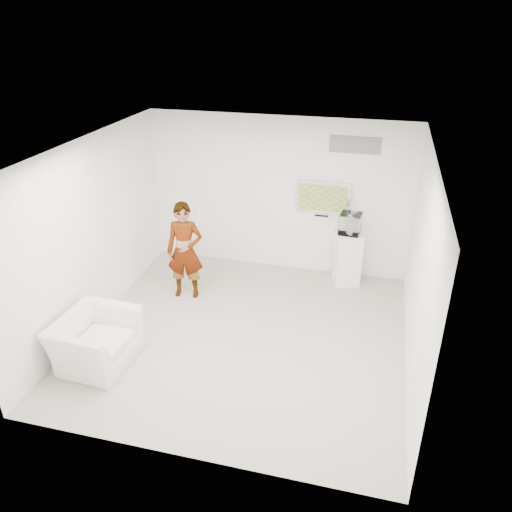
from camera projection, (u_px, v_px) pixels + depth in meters
The scene contains 10 objects.
room at pixel (243, 251), 7.32m from camera, with size 5.01×5.01×3.00m.
tv at pixel (323, 197), 9.23m from camera, with size 1.00×0.08×0.60m, color silver.
logo_decal at pixel (355, 145), 8.71m from camera, with size 0.90×0.02×0.30m, color slate.
person at pixel (185, 251), 8.73m from camera, with size 0.64×0.42×1.77m, color white.
armchair at pixel (95, 340), 7.25m from camera, with size 1.14×1.00×0.74m, color white.
pedestal at pixel (347, 258), 9.31m from camera, with size 0.50×0.50×1.03m, color white.
floor_uplight at pixel (347, 271), 9.64m from camera, with size 0.18×0.18×0.28m, color white.
vitrine at pixel (350, 224), 8.99m from camera, with size 0.37×0.37×0.37m, color white.
console at pixel (350, 227), 9.02m from camera, with size 0.06×0.18×0.24m, color white.
wii_remote at pixel (198, 211), 8.53m from camera, with size 0.03×0.13×0.03m, color white.
Camera 1 is at (1.82, -6.33, 4.72)m, focal length 35.00 mm.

